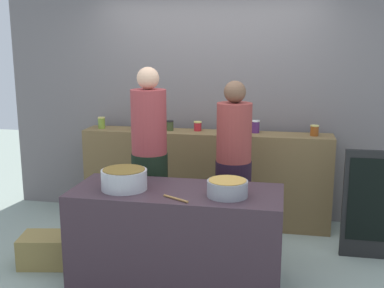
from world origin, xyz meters
The scene contains 19 objects.
ground centered at (0.00, 0.00, 0.00)m, with size 12.00×12.00×0.00m, color gray.
storefront_wall centered at (0.00, 1.45, 1.50)m, with size 4.80×0.12×3.00m, color slate.
display_shelf centered at (0.00, 1.10, 0.51)m, with size 2.70×0.36×1.03m, color brown.
prep_table centered at (0.00, -0.30, 0.40)m, with size 1.70×0.70×0.81m, color #3A2931.
preserve_jar_0 centered at (-1.18, 1.09, 1.09)m, with size 0.08×0.08×0.13m.
preserve_jar_1 centered at (-0.78, 1.05, 1.09)m, with size 0.08×0.08×0.12m.
preserve_jar_2 centered at (-0.63, 1.17, 1.08)m, with size 0.07×0.07×0.10m.
preserve_jar_3 centered at (-0.39, 1.11, 1.08)m, with size 0.08×0.08×0.11m.
preserve_jar_4 centered at (-0.09, 1.15, 1.08)m, with size 0.09×0.09×0.10m.
preserve_jar_5 centered at (0.22, 1.05, 1.09)m, with size 0.07×0.07×0.12m.
preserve_jar_6 centered at (0.53, 1.16, 1.09)m, with size 0.09×0.09×0.13m.
preserve_jar_7 centered at (1.14, 1.10, 1.08)m, with size 0.09×0.09×0.11m.
cooking_pot_left centered at (-0.42, -0.36, 0.89)m, with size 0.37×0.37×0.17m.
cooking_pot_center centered at (0.42, -0.38, 0.87)m, with size 0.32×0.32×0.13m.
wooden_spoon centered at (0.05, -0.54, 0.81)m, with size 0.02×0.02×0.24m, color #9E703D.
cook_with_tongs centered at (-0.38, 0.25, 0.80)m, with size 0.34×0.34×1.76m.
cook_in_cap centered at (0.38, 0.41, 0.74)m, with size 0.34×0.34×1.64m.
bread_crate centered at (-1.23, -0.21, 0.14)m, with size 0.45×0.33×0.28m, color olive.
chalkboard_sign centered at (1.68, 0.50, 0.52)m, with size 0.57×0.05×1.03m.
Camera 1 is at (0.83, -3.86, 1.96)m, focal length 44.24 mm.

